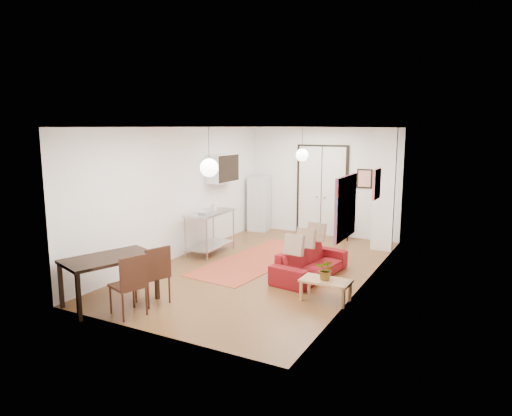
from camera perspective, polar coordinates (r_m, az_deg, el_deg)
The scene contains 27 objects.
floor at distance 9.63m, azimuth 1.02°, elevation -7.49°, with size 7.00×7.00×0.00m, color brown.
ceiling at distance 9.19m, azimuth 1.07°, elevation 10.03°, with size 4.20×7.00×0.02m, color white.
wall_back at distance 12.50m, azimuth 8.30°, elevation 3.24°, with size 4.20×0.02×2.90m, color white.
wall_front at distance 6.43m, azimuth -13.18°, elevation -3.23°, with size 4.20×0.02×2.90m, color white.
wall_left at distance 10.40m, azimuth -9.34°, elevation 1.88°, with size 0.02×7.00×2.90m, color white.
wall_right at distance 8.57m, azimuth 13.68°, elevation 0.02°, with size 0.02×7.00×2.90m, color white.
double_doors at distance 12.49m, azimuth 8.21°, elevation 2.08°, with size 1.44×0.06×2.50m, color white.
stub_partition at distance 11.09m, azimuth 15.68°, elevation 2.13°, with size 0.50×0.10×2.90m, color white.
wall_cabinet at distance 11.48m, azimuth -4.16°, elevation 4.99°, with size 0.35×1.00×0.70m, color white.
painting_popart at distance 7.36m, azimuth 11.14°, elevation 0.09°, with size 0.05×1.00×1.00m, color red.
painting_abstract at distance 9.30m, azimuth 14.83°, elevation 2.91°, with size 0.05×0.50×0.60m, color #F1E4C9.
poster_back at distance 12.12m, azimuth 13.41°, elevation 3.58°, with size 0.40×0.03×0.50m, color red.
print_left at distance 11.98m, azimuth -3.50°, elevation 5.45°, with size 0.03×0.44×0.54m, color #A67845.
pendant_back at distance 11.03m, azimuth 5.77°, elevation 6.60°, with size 0.30×0.30×0.80m.
pendant_front at distance 7.48m, azimuth -5.88°, elevation 5.03°, with size 0.30×0.30×0.80m.
kilim_rug at distance 10.21m, azimuth 0.16°, elevation -6.45°, with size 1.34×3.58×0.01m, color #AF412B.
sofa at distance 9.07m, azimuth 6.79°, elevation -6.84°, with size 0.74×1.89×0.55m, color maroon.
coffee_table at distance 7.87m, azimuth 8.71°, elevation -9.20°, with size 0.84×0.47×0.37m.
potted_plant at distance 7.79m, azimuth 8.75°, elevation -7.61°, with size 0.32×0.28×0.36m, color #34632C.
kitchen_counter at distance 10.61m, azimuth -5.76°, elevation -2.25°, with size 0.69×1.31×0.99m.
bowl at distance 10.30m, azimuth -6.72°, elevation -0.57°, with size 0.23×0.23×0.06m, color beige.
soap_bottle at distance 10.76m, azimuth -5.29°, elevation 0.31°, with size 0.09×0.09×0.21m, color teal.
fridge at distance 12.96m, azimuth 0.40°, elevation 0.56°, with size 0.54×0.54×1.54m, color silver.
dining_table at distance 7.94m, azimuth -17.91°, elevation -6.45°, with size 1.25×1.63×0.80m.
dining_chair_near at distance 7.89m, azimuth -12.43°, elevation -7.33°, with size 0.60×0.73×0.99m.
dining_chair_far at distance 7.49m, azimuth -15.24°, elevation -8.39°, with size 0.60×0.73×0.99m.
black_side_chair at distance 12.18m, azimuth 10.73°, elevation -1.70°, with size 0.47×0.49×0.80m.
Camera 1 is at (4.13, -8.20, 2.88)m, focal length 32.00 mm.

